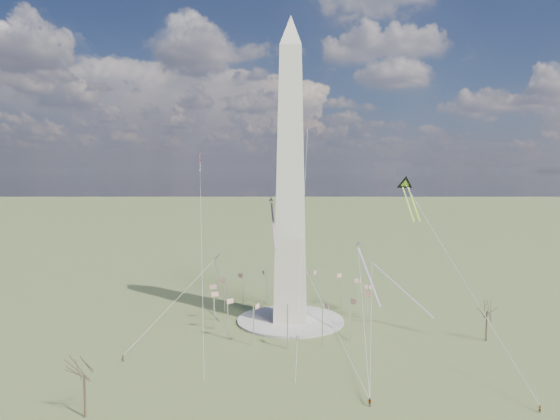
{
  "coord_description": "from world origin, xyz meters",
  "views": [
    {
      "loc": [
        5.24,
        -164.71,
        50.48
      ],
      "look_at": [
        -3.51,
        0.0,
        37.73
      ],
      "focal_mm": 32.0,
      "sensor_mm": 36.0,
      "label": 1
    }
  ],
  "objects_px": {
    "tree_near": "(487,309)",
    "person_east": "(540,409)",
    "kite_delta_black": "(406,186)",
    "washington_monument": "(291,179)",
    "person_west": "(123,358)"
  },
  "relations": [
    {
      "from": "washington_monument",
      "to": "tree_near",
      "type": "distance_m",
      "value": 72.23
    },
    {
      "from": "washington_monument",
      "to": "person_east",
      "type": "height_order",
      "value": "washington_monument"
    },
    {
      "from": "tree_near",
      "to": "person_east",
      "type": "bearing_deg",
      "value": -95.97
    },
    {
      "from": "kite_delta_black",
      "to": "washington_monument",
      "type": "bearing_deg",
      "value": 16.02
    },
    {
      "from": "kite_delta_black",
      "to": "person_west",
      "type": "bearing_deg",
      "value": 28.38
    },
    {
      "from": "person_east",
      "to": "kite_delta_black",
      "type": "relative_size",
      "value": 0.09
    },
    {
      "from": "washington_monument",
      "to": "kite_delta_black",
      "type": "relative_size",
      "value": 5.57
    },
    {
      "from": "person_east",
      "to": "kite_delta_black",
      "type": "xyz_separation_m",
      "value": [
        -13.88,
        75.3,
        44.44
      ]
    },
    {
      "from": "tree_near",
      "to": "person_east",
      "type": "height_order",
      "value": "tree_near"
    },
    {
      "from": "tree_near",
      "to": "kite_delta_black",
      "type": "bearing_deg",
      "value": 121.25
    },
    {
      "from": "washington_monument",
      "to": "person_west",
      "type": "distance_m",
      "value": 74.43
    },
    {
      "from": "washington_monument",
      "to": "person_east",
      "type": "xyz_separation_m",
      "value": [
        54.34,
        -60.95,
        -47.16
      ]
    },
    {
      "from": "person_east",
      "to": "kite_delta_black",
      "type": "height_order",
      "value": "kite_delta_black"
    },
    {
      "from": "washington_monument",
      "to": "person_west",
      "type": "xyz_separation_m",
      "value": [
        -43.45,
        -37.86,
        -47.09
      ]
    },
    {
      "from": "washington_monument",
      "to": "kite_delta_black",
      "type": "height_order",
      "value": "washington_monument"
    }
  ]
}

